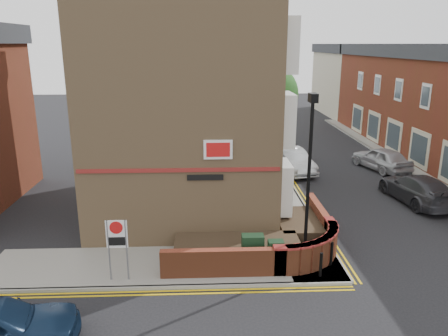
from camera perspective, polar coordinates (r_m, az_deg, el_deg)
ground at (r=15.51m, az=5.37°, el=-15.16°), size 120.00×120.00×0.00m
pavement_corner at (r=16.72m, az=-7.60°, el=-12.53°), size 13.00×3.00×0.12m
pavement_main at (r=30.46m, az=5.09°, el=0.77°), size 2.00×32.00×0.12m
pavement_far at (r=31.16m, az=26.34°, el=-0.52°), size 4.00×40.00×0.12m
kerb_side at (r=15.43m, az=-8.09°, el=-15.18°), size 13.00×0.15×0.12m
kerb_main_near at (r=30.61m, az=6.95°, el=0.79°), size 0.15×32.00×0.12m
kerb_main_far at (r=30.25m, az=23.02°, el=-0.58°), size 0.15×40.00×0.12m
yellow_lines_side at (r=15.24m, az=-8.17°, el=-15.84°), size 13.00×0.28×0.01m
yellow_lines_main at (r=30.67m, az=7.41°, el=0.69°), size 0.28×32.00×0.01m
corner_building at (r=21.24m, az=-4.92°, el=11.10°), size 8.95×10.40×13.60m
garden_wall at (r=17.68m, az=4.27°, el=-10.99°), size 6.80×6.00×1.20m
lamppost at (r=15.50m, az=10.97°, el=-1.82°), size 0.25×0.50×6.30m
utility_cabinet_large at (r=16.26m, az=3.75°, el=-10.67°), size 0.80×0.45×1.20m
utility_cabinet_small at (r=16.12m, az=6.75°, el=-11.20°), size 0.55×0.40×1.10m
bollard_near at (r=15.95m, az=12.53°, el=-12.21°), size 0.11×0.11×0.90m
bollard_far at (r=16.78m, az=13.85°, el=-10.81°), size 0.11×0.11×0.90m
zone_sign at (r=15.35m, az=-13.80°, el=-8.99°), size 0.72×0.07×2.20m
far_terrace at (r=34.58m, az=26.24°, el=7.74°), size 5.40×30.40×8.00m
far_terrace_cream at (r=53.88m, az=15.62°, el=11.15°), size 5.40×12.40×8.00m
tree_near at (r=27.68m, az=5.86°, el=9.02°), size 3.64×3.65×6.70m
tree_mid at (r=35.53m, az=4.02°, el=11.37°), size 4.03×4.03×7.42m
tree_far at (r=43.48m, az=2.82°, el=11.84°), size 3.81×3.81×7.00m
traffic_light_assembly at (r=38.75m, az=4.05°, el=8.16°), size 0.20×0.16×4.20m
silver_car_near at (r=28.43m, az=8.90°, el=0.98°), size 2.57×4.80×1.50m
red_car_main at (r=31.35m, az=7.83°, el=2.17°), size 3.48×4.87×1.23m
grey_car_far at (r=24.84m, az=23.89°, el=-2.48°), size 2.68×5.27×1.47m
silver_car_far at (r=30.36m, az=19.88°, el=1.18°), size 3.06×4.79×1.52m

